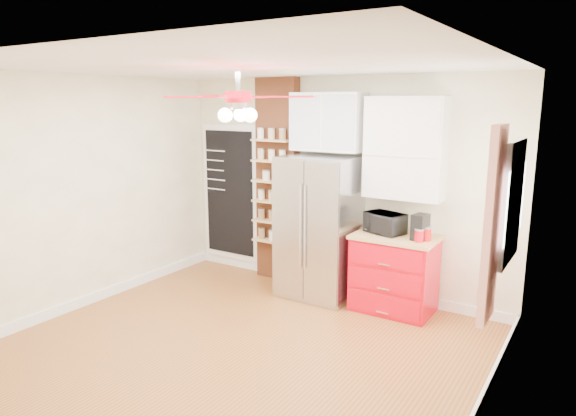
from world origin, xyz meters
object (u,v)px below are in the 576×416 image
Objects in this scene: ceiling_fan at (238,98)px; toaster_oven at (385,223)px; canister_left at (419,236)px; fridge at (319,227)px; red_cabinet at (394,273)px; pantry_jar_oats at (266,176)px; coffee_maker at (420,227)px.

toaster_oven is at bearing 65.61° from ceiling_fan.
canister_left is (1.23, 1.55, -1.46)m from ceiling_fan.
red_cabinet is at bearing 2.95° from fridge.
coffee_maker is at bearing -3.19° from pantry_jar_oats.
ceiling_fan is (0.05, -1.63, 1.55)m from fridge.
coffee_maker is (1.21, 1.63, -1.38)m from ceiling_fan.
pantry_jar_oats is (-0.87, 0.12, 0.56)m from fridge.
pantry_jar_oats reaches higher than coffee_maker.
fridge is 0.84m from toaster_oven.
fridge is 13.67× the size of canister_left.
fridge is 4.04× the size of toaster_oven.
coffee_maker is at bearing 9.20° from toaster_oven.
pantry_jar_oats is (-1.69, 0.05, 0.41)m from toaster_oven.
pantry_jar_oats reaches higher than toaster_oven.
coffee_maker is at bearing 0.16° from fridge.
coffee_maker is at bearing 53.48° from ceiling_fan.
coffee_maker is 2.17m from pantry_jar_oats.
red_cabinet is 7.63× the size of pantry_jar_oats.
ceiling_fan is 10.94× the size of canister_left.
fridge is 1.25× the size of ceiling_fan.
red_cabinet is at bearing 9.58° from toaster_oven.
pantry_jar_oats is at bearing 174.66° from canister_left.
fridge is at bearing 91.76° from ceiling_fan.
toaster_oven is at bearing 5.03° from fridge.
coffee_maker reaches higher than canister_left.
pantry_jar_oats is at bearing 171.99° from fridge.
ceiling_fan is 11.37× the size of pantry_jar_oats.
fridge is at bearing -171.30° from coffee_maker.
red_cabinet is at bearing 179.42° from coffee_maker.
ceiling_fan is at bearing -62.35° from pantry_jar_oats.
canister_left is (0.02, -0.08, -0.08)m from coffee_maker.
pantry_jar_oats is (-1.84, 0.07, 0.98)m from red_cabinet.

